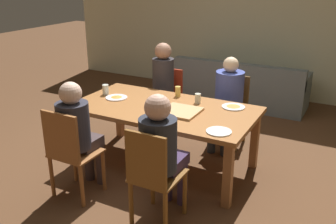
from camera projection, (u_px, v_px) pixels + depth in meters
ground_plane at (164, 165)px, 4.45m from camera, size 20.00×20.00×0.00m
back_wall at (252, 14)px, 6.62m from camera, size 7.48×0.12×2.86m
dining_table at (164, 114)px, 4.22m from camera, size 2.04×1.07×0.73m
chair_0 at (69, 151)px, 3.63m from camera, size 0.44×0.40×0.94m
person_0 at (77, 129)px, 3.68m from camera, size 0.32×0.48×1.19m
chair_1 at (230, 106)px, 4.88m from camera, size 0.42×0.40×0.90m
person_1 at (228, 96)px, 4.69m from camera, size 0.36×0.55×1.17m
chair_2 at (166, 97)px, 5.28m from camera, size 0.40×0.43×0.87m
person_2 at (161, 82)px, 5.07m from camera, size 0.29×0.49×1.26m
chair_3 at (153, 175)px, 3.23m from camera, size 0.40×0.44×0.94m
person_3 at (161, 147)px, 3.28m from camera, size 0.33×0.54×1.21m
pizza_box_0 at (180, 111)px, 4.03m from camera, size 0.39×0.39×0.03m
plate_0 at (233, 106)px, 4.18m from camera, size 0.26×0.26×0.03m
plate_1 at (116, 97)px, 4.48m from camera, size 0.26×0.26×0.03m
plate_2 at (219, 131)px, 3.54m from camera, size 0.24×0.24×0.01m
drinking_glass_0 at (198, 98)px, 4.30m from camera, size 0.07×0.07×0.11m
drinking_glass_1 at (106, 90)px, 4.59m from camera, size 0.08×0.08×0.13m
drinking_glass_2 at (178, 92)px, 4.52m from camera, size 0.07×0.07×0.12m
couch at (240, 88)px, 6.37m from camera, size 2.17×0.77×0.77m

